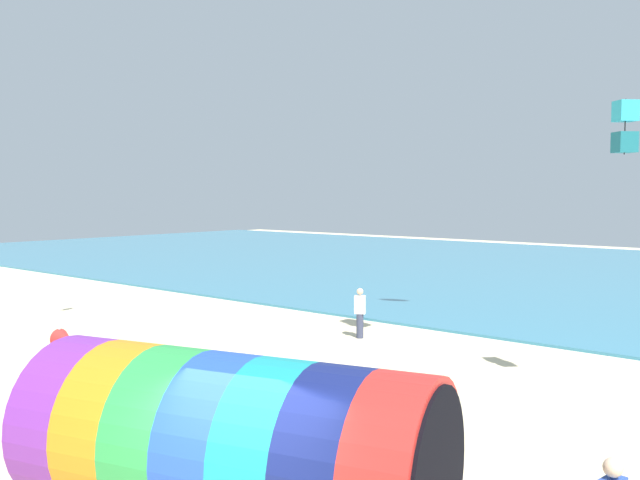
# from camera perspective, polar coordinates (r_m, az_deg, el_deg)

# --- Properties ---
(giant_inflatable_tube) EXTENTS (6.63, 4.17, 2.61)m
(giant_inflatable_tube) POSITION_cam_1_polar(r_m,az_deg,el_deg) (10.71, -7.14, -15.92)
(giant_inflatable_tube) COLOR purple
(giant_inflatable_tube) RESTS_ON ground
(kite_cyan_box) EXTENTS (0.62, 0.62, 1.25)m
(kite_cyan_box) POSITION_cam_1_polar(r_m,az_deg,el_deg) (17.79, 23.21, 8.33)
(kite_cyan_box) COLOR #2DB2C6
(bystander_near_water) EXTENTS (0.42, 0.36, 1.69)m
(bystander_near_water) POSITION_cam_1_polar(r_m,az_deg,el_deg) (24.11, 3.22, -5.82)
(bystander_near_water) COLOR #383D56
(bystander_near_water) RESTS_ON ground
(beach_flag) EXTENTS (0.47, 0.36, 2.46)m
(beach_flag) POSITION_cam_1_polar(r_m,az_deg,el_deg) (13.67, -19.72, -7.95)
(beach_flag) COLOR silver
(beach_flag) RESTS_ON ground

